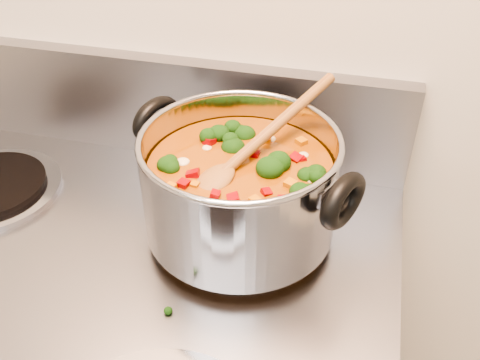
{
  "coord_description": "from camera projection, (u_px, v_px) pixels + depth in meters",
  "views": [
    {
      "loc": [
        0.31,
        0.81,
        1.41
      ],
      "look_at": [
        0.18,
        1.32,
        1.01
      ],
      "focal_mm": 40.0,
      "sensor_mm": 36.0,
      "label": 1
    }
  ],
  "objects": [
    {
      "name": "stockpot",
      "position": [
        240.0,
        186.0,
        0.66
      ],
      "size": [
        0.31,
        0.24,
        0.15
      ],
      "rotation": [
        0.0,
        0.0,
        -0.41
      ],
      "color": "#A6A6AE",
      "rests_on": "electric_range"
    },
    {
      "name": "wooden_spoon",
      "position": [
        246.0,
        152.0,
        0.64
      ],
      "size": [
        0.15,
        0.23,
        0.08
      ],
      "rotation": [
        0.0,
        0.0,
        1.04
      ],
      "color": "olive",
      "rests_on": "stockpot"
    },
    {
      "name": "cooktop_crumbs",
      "position": [
        171.0,
        181.0,
        0.8
      ],
      "size": [
        0.07,
        0.28,
        0.01
      ],
      "color": "black",
      "rests_on": "electric_range"
    }
  ]
}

